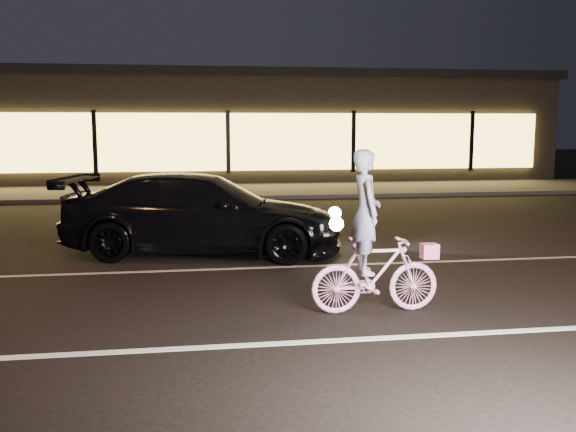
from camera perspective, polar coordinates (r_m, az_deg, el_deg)
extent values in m
plane|color=black|center=(8.16, 1.22, -7.65)|extent=(90.00, 90.00, 0.00)
cube|color=silver|center=(6.76, 3.48, -11.03)|extent=(60.00, 0.12, 0.01)
cube|color=gray|center=(10.08, -0.76, -4.56)|extent=(60.00, 0.10, 0.01)
cube|color=#383533|center=(20.89, -4.99, 2.20)|extent=(30.00, 4.00, 0.12)
cube|color=black|center=(26.77, -5.92, 7.66)|extent=(25.00, 8.00, 4.00)
cube|color=black|center=(26.83, -5.98, 12.04)|extent=(25.40, 8.40, 0.30)
cube|color=#FFD359|center=(22.68, -5.36, 6.57)|extent=(23.00, 0.15, 2.00)
cube|color=black|center=(22.78, -16.79, 6.26)|extent=(0.15, 0.08, 2.20)
cube|color=black|center=(22.60, -5.35, 6.56)|extent=(0.15, 0.08, 2.20)
cube|color=black|center=(23.31, 5.83, 6.60)|extent=(0.15, 0.08, 2.20)
cube|color=black|center=(24.83, 16.00, 6.43)|extent=(0.15, 0.08, 2.20)
imported|color=#E1318C|center=(7.68, 7.77, -5.16)|extent=(1.54, 0.44, 0.93)
imported|color=silver|center=(7.51, 6.92, 0.37)|extent=(0.35, 0.53, 1.46)
cube|color=#EA5385|center=(7.84, 12.46, -3.06)|extent=(0.19, 0.16, 0.18)
imported|color=black|center=(11.13, -7.59, 0.19)|extent=(5.06, 2.87, 1.38)
sphere|color=#FFF2BF|center=(11.58, 4.18, 0.26)|extent=(0.23, 0.23, 0.23)
sphere|color=#FFF2BF|center=(10.32, 4.32, -0.71)|extent=(0.23, 0.23, 0.23)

